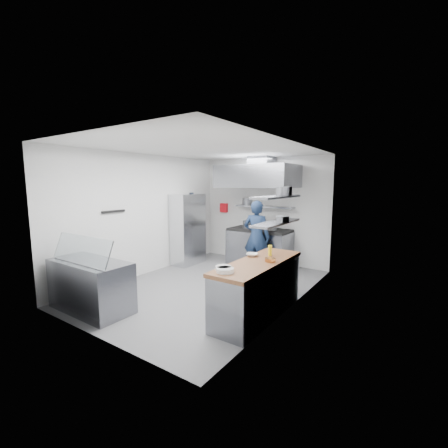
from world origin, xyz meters
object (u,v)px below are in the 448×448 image
Objects in this scene: gas_range at (259,248)px; wire_rack at (188,229)px; chef at (256,237)px; display_case at (91,286)px.

wire_rack reaches higher than gas_range.
gas_range is 1.94m from wire_rack.
gas_range is at bearing 29.87° from wire_rack.
gas_range is 0.86× the size of wire_rack.
chef reaches higher than gas_range.
wire_rack is 3.25m from display_case.
wire_rack reaches higher than display_case.
gas_range is at bearing -77.15° from chef.
chef is 1.90m from wire_rack.
wire_rack reaches higher than chef.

